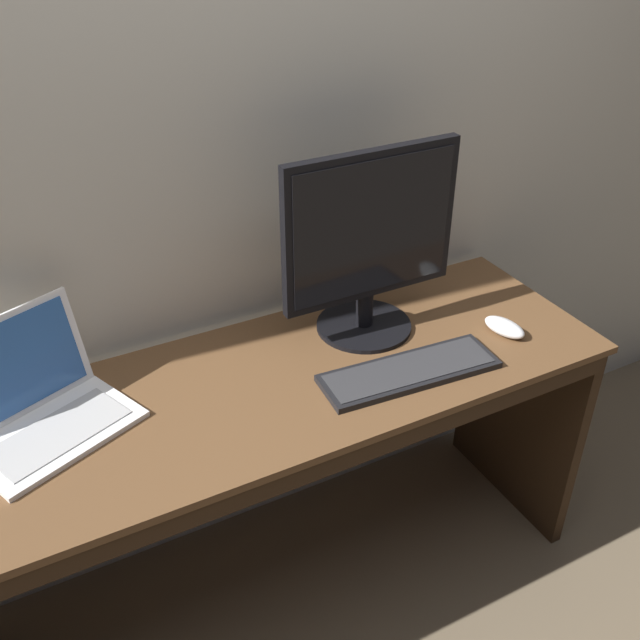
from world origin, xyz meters
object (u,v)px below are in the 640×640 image
laptop_white (37,402)px  computer_mouse (504,327)px  external_monitor (370,241)px  wired_keyboard (409,371)px

laptop_white → computer_mouse: laptop_white is taller
laptop_white → external_monitor: external_monitor is taller
external_monitor → wired_keyboard: external_monitor is taller
laptop_white → external_monitor: bearing=-0.6°
external_monitor → computer_mouse: external_monitor is taller
external_monitor → laptop_white: bearing=179.4°
laptop_white → external_monitor: (0.84, -0.01, 0.20)m
computer_mouse → external_monitor: bearing=134.3°
laptop_white → computer_mouse: bearing=-9.7°
external_monitor → wired_keyboard: size_ratio=1.10×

